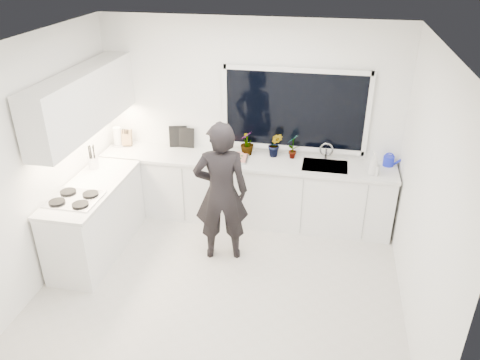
# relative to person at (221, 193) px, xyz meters

# --- Properties ---
(floor) EXTENTS (4.00, 3.50, 0.02)m
(floor) POSITION_rel_person_xyz_m (0.12, -0.55, -0.89)
(floor) COLOR beige
(floor) RESTS_ON ground
(wall_back) EXTENTS (4.00, 0.02, 2.70)m
(wall_back) POSITION_rel_person_xyz_m (0.12, 1.21, 0.47)
(wall_back) COLOR white
(wall_back) RESTS_ON ground
(wall_left) EXTENTS (0.02, 3.50, 2.70)m
(wall_left) POSITION_rel_person_xyz_m (-1.89, -0.55, 0.47)
(wall_left) COLOR white
(wall_left) RESTS_ON ground
(wall_right) EXTENTS (0.02, 3.50, 2.70)m
(wall_right) POSITION_rel_person_xyz_m (2.13, -0.55, 0.47)
(wall_right) COLOR white
(wall_right) RESTS_ON ground
(ceiling) EXTENTS (4.00, 3.50, 0.02)m
(ceiling) POSITION_rel_person_xyz_m (0.12, -0.55, 1.83)
(ceiling) COLOR white
(ceiling) RESTS_ON wall_back
(window) EXTENTS (1.80, 0.02, 1.00)m
(window) POSITION_rel_person_xyz_m (0.72, 1.18, 0.67)
(window) COLOR black
(window) RESTS_ON wall_back
(base_cabinets_back) EXTENTS (3.92, 0.58, 0.88)m
(base_cabinets_back) POSITION_rel_person_xyz_m (0.12, 0.90, -0.44)
(base_cabinets_back) COLOR white
(base_cabinets_back) RESTS_ON floor
(base_cabinets_left) EXTENTS (0.58, 1.60, 0.88)m
(base_cabinets_left) POSITION_rel_person_xyz_m (-1.55, -0.20, -0.44)
(base_cabinets_left) COLOR white
(base_cabinets_left) RESTS_ON floor
(countertop_back) EXTENTS (3.94, 0.62, 0.04)m
(countertop_back) POSITION_rel_person_xyz_m (0.12, 0.89, 0.02)
(countertop_back) COLOR silver
(countertop_back) RESTS_ON base_cabinets_back
(countertop_left) EXTENTS (0.62, 1.60, 0.04)m
(countertop_left) POSITION_rel_person_xyz_m (-1.55, -0.20, 0.02)
(countertop_left) COLOR silver
(countertop_left) RESTS_ON base_cabinets_left
(upper_cabinets) EXTENTS (0.34, 2.10, 0.70)m
(upper_cabinets) POSITION_rel_person_xyz_m (-1.67, 0.15, 0.97)
(upper_cabinets) COLOR white
(upper_cabinets) RESTS_ON wall_left
(sink) EXTENTS (0.58, 0.42, 0.14)m
(sink) POSITION_rel_person_xyz_m (1.17, 0.90, -0.01)
(sink) COLOR silver
(sink) RESTS_ON countertop_back
(faucet) EXTENTS (0.03, 0.03, 0.22)m
(faucet) POSITION_rel_person_xyz_m (1.17, 1.10, 0.15)
(faucet) COLOR silver
(faucet) RESTS_ON countertop_back
(stovetop) EXTENTS (0.56, 0.48, 0.03)m
(stovetop) POSITION_rel_person_xyz_m (-1.57, -0.55, 0.05)
(stovetop) COLOR black
(stovetop) RESTS_ON countertop_left
(person) EXTENTS (0.72, 0.56, 1.77)m
(person) POSITION_rel_person_xyz_m (0.00, 0.00, 0.00)
(person) COLOR black
(person) RESTS_ON floor
(pizza_tray) EXTENTS (0.52, 0.40, 0.03)m
(pizza_tray) POSITION_rel_person_xyz_m (-0.09, 0.87, 0.05)
(pizza_tray) COLOR #B9BABE
(pizza_tray) RESTS_ON countertop_back
(pizza) EXTENTS (0.47, 0.35, 0.01)m
(pizza) POSITION_rel_person_xyz_m (-0.09, 0.87, 0.07)
(pizza) COLOR #AD1917
(pizza) RESTS_ON pizza_tray
(watering_can) EXTENTS (0.15, 0.15, 0.13)m
(watering_can) POSITION_rel_person_xyz_m (1.97, 1.06, 0.10)
(watering_can) COLOR #1521C7
(watering_can) RESTS_ON countertop_back
(paper_towel_roll) EXTENTS (0.12, 0.12, 0.26)m
(paper_towel_roll) POSITION_rel_person_xyz_m (-1.73, 1.00, 0.17)
(paper_towel_roll) COLOR silver
(paper_towel_roll) RESTS_ON countertop_back
(knife_block) EXTENTS (0.15, 0.12, 0.22)m
(knife_block) POSITION_rel_person_xyz_m (-1.61, 1.04, 0.15)
(knife_block) COLOR olive
(knife_block) RESTS_ON countertop_back
(utensil_crock) EXTENTS (0.17, 0.17, 0.16)m
(utensil_crock) POSITION_rel_person_xyz_m (-1.73, 0.25, 0.12)
(utensil_crock) COLOR silver
(utensil_crock) RESTS_ON countertop_left
(picture_frame_large) EXTENTS (0.22, 0.02, 0.28)m
(picture_frame_large) POSITION_rel_person_xyz_m (-0.76, 1.14, 0.18)
(picture_frame_large) COLOR black
(picture_frame_large) RESTS_ON countertop_back
(picture_frame_small) EXTENTS (0.25, 0.08, 0.30)m
(picture_frame_small) POSITION_rel_person_xyz_m (-0.88, 1.14, 0.19)
(picture_frame_small) COLOR black
(picture_frame_small) RESTS_ON countertop_back
(herb_plants) EXTENTS (0.82, 0.22, 0.34)m
(herb_plants) POSITION_rel_person_xyz_m (0.41, 1.06, 0.21)
(herb_plants) COLOR #26662D
(herb_plants) RESTS_ON countertop_back
(soap_bottles) EXTENTS (0.16, 0.15, 0.30)m
(soap_bottles) POSITION_rel_person_xyz_m (1.77, 0.75, 0.17)
(soap_bottles) COLOR #D8BF66
(soap_bottles) RESTS_ON countertop_back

